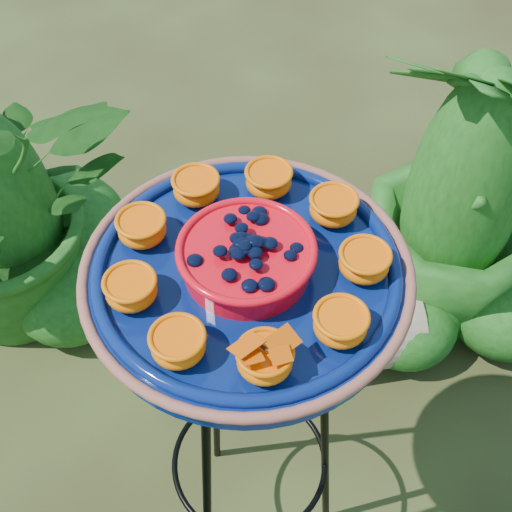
% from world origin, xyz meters
% --- Properties ---
extents(ground_plane, '(20.00, 20.00, 0.00)m').
position_xyz_m(ground_plane, '(0.00, 0.00, 0.00)').
color(ground_plane, '#2D2614').
rests_on(ground_plane, ground).
extents(tripod_stand, '(0.41, 0.41, 0.88)m').
position_xyz_m(tripod_stand, '(-0.07, -0.13, 0.53)').
color(tripod_stand, black).
rests_on(tripod_stand, ground).
extents(feeder_dish, '(0.58, 0.58, 0.10)m').
position_xyz_m(feeder_dish, '(-0.07, -0.13, 0.92)').
color(feeder_dish, '#071959').
rests_on(feeder_dish, tripod_stand).
extents(driftwood_log, '(0.69, 0.26, 0.23)m').
position_xyz_m(driftwood_log, '(0.08, 0.27, 0.11)').
color(driftwood_log, tan).
rests_on(driftwood_log, ground).
extents(shrub_back_right, '(0.67, 0.67, 0.86)m').
position_xyz_m(shrub_back_right, '(0.54, 0.44, 0.43)').
color(shrub_back_right, '#154512').
rests_on(shrub_back_right, ground).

